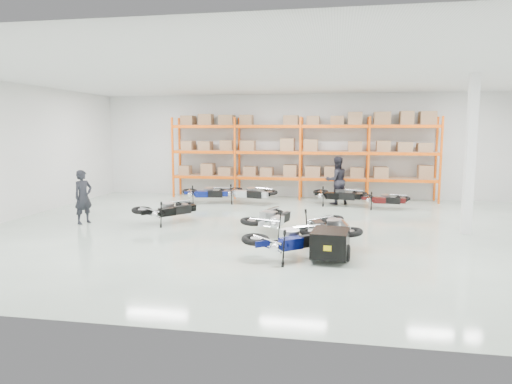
% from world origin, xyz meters
% --- Properties ---
extents(room, '(18.00, 18.00, 18.00)m').
position_xyz_m(room, '(0.00, 0.00, 2.25)').
color(room, silver).
rests_on(room, ground).
extents(pallet_rack, '(11.28, 0.98, 3.62)m').
position_xyz_m(pallet_rack, '(-0.00, 6.45, 2.26)').
color(pallet_rack, '#FF5C0D').
rests_on(pallet_rack, ground).
extents(structural_column, '(0.25, 0.25, 4.50)m').
position_xyz_m(structural_column, '(5.20, 0.50, 2.25)').
color(structural_column, white).
rests_on(structural_column, ground).
extents(moto_blue_centre, '(2.09, 1.96, 1.25)m').
position_xyz_m(moto_blue_centre, '(0.50, -2.86, 0.59)').
color(moto_blue_centre, '#070D48').
rests_on(moto_blue_centre, ground).
extents(moto_silver_left, '(1.39, 2.03, 1.20)m').
position_xyz_m(moto_silver_left, '(-0.32, -0.42, 0.56)').
color(moto_silver_left, '#B7B8BE').
rests_on(moto_silver_left, ground).
extents(moto_black_far_left, '(1.91, 2.03, 1.21)m').
position_xyz_m(moto_black_far_left, '(-3.76, 0.47, 0.57)').
color(moto_black_far_left, black).
rests_on(moto_black_far_left, ground).
extents(moto_touring_right, '(1.45, 2.12, 1.25)m').
position_xyz_m(moto_touring_right, '(1.41, -1.35, 0.59)').
color(moto_touring_right, black).
rests_on(moto_touring_right, ground).
extents(trailer, '(0.89, 1.70, 0.70)m').
position_xyz_m(trailer, '(1.41, -2.95, 0.41)').
color(trailer, black).
rests_on(trailer, ground).
extents(moto_back_a, '(1.92, 1.15, 1.17)m').
position_xyz_m(moto_back_a, '(-3.64, 4.56, 0.55)').
color(moto_back_a, navy).
rests_on(moto_back_a, ground).
extents(moto_back_b, '(2.11, 1.48, 1.24)m').
position_xyz_m(moto_back_b, '(-1.92, 4.68, 0.58)').
color(moto_back_b, silver).
rests_on(moto_back_b, ground).
extents(moto_back_c, '(1.99, 1.25, 1.20)m').
position_xyz_m(moto_back_c, '(1.63, 4.88, 0.56)').
color(moto_back_c, black).
rests_on(moto_back_c, ground).
extents(moto_back_d, '(1.69, 0.98, 1.04)m').
position_xyz_m(moto_back_d, '(3.31, 4.37, 0.49)').
color(moto_back_d, '#440D0E').
rests_on(moto_back_d, ground).
extents(person_left, '(0.64, 0.74, 1.71)m').
position_xyz_m(person_left, '(-6.37, -0.03, 0.85)').
color(person_left, black).
rests_on(person_left, ground).
extents(person_back, '(1.14, 1.03, 1.91)m').
position_xyz_m(person_back, '(1.53, 5.25, 0.95)').
color(person_back, black).
rests_on(person_back, ground).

